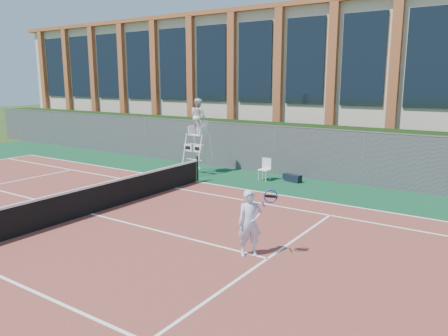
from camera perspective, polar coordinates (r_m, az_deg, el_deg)
The scene contains 12 objects.
ground at distance 14.66m, azimuth -16.98°, elevation -5.86°, with size 120.00×120.00×0.00m, color #233814.
apron at distance 15.28m, azimuth -14.07°, elevation -4.99°, with size 36.00×20.00×0.01m, color #0D3921.
tennis_court at distance 14.66m, azimuth -16.98°, elevation -5.78°, with size 23.77×10.97×0.02m, color brown.
tennis_net at distance 14.52m, azimuth -17.10°, elevation -3.83°, with size 0.10×11.30×1.10m.
fence at distance 20.92m, azimuth 1.81°, elevation 2.80°, with size 40.00×0.06×2.20m, color #595E60, non-canonical shape.
hedge at distance 21.94m, azimuth 3.48°, elevation 3.18°, with size 40.00×1.40×2.20m, color black.
building at distance 28.85m, azimuth 11.76°, elevation 11.00°, with size 45.00×10.60×8.22m.
umpire_chair at distance 19.90m, azimuth -3.39°, elevation 6.50°, with size 0.97×1.49×3.47m.
plastic_chair at distance 18.74m, azimuth 5.44°, elevation 0.10°, with size 0.45×0.45×0.95m.
sports_bag_near at distance 18.67m, azimuth 9.00°, elevation -1.30°, with size 0.73×0.29×0.31m, color black.
sports_bag_far at distance 19.04m, azimuth 8.57°, elevation -1.15°, with size 0.61×0.27×0.24m, color black.
tennis_player at distance 10.60m, azimuth 3.41°, elevation -7.16°, with size 0.97×0.78×1.65m.
Camera 1 is at (11.01, -8.72, 4.22)m, focal length 35.00 mm.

